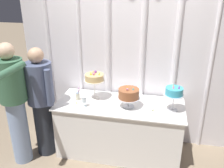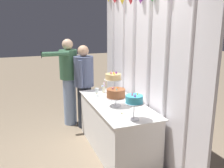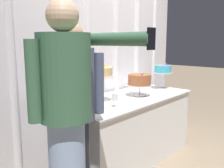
{
  "view_description": "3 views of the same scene",
  "coord_description": "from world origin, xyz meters",
  "px_view_note": "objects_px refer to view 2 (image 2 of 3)",
  "views": [
    {
      "loc": [
        0.53,
        -2.86,
        2.34
      ],
      "look_at": [
        -0.14,
        0.25,
        1.03
      ],
      "focal_mm": 38.35,
      "sensor_mm": 36.0,
      "label": 1
    },
    {
      "loc": [
        3.5,
        -1.28,
        2.05
      ],
      "look_at": [
        -0.12,
        0.08,
        1.08
      ],
      "focal_mm": 40.5,
      "sensor_mm": 36.0,
      "label": 2
    },
    {
      "loc": [
        -2.3,
        -1.65,
        1.45
      ],
      "look_at": [
        -0.18,
        0.21,
        0.97
      ],
      "focal_mm": 39.63,
      "sensor_mm": 36.0,
      "label": 3
    }
  ],
  "objects_px": {
    "cake_display_rightmost": "(134,100)",
    "flower_vase": "(103,88)",
    "tealight_far_left": "(97,93)",
    "guest_man_pink_jacket": "(69,79)",
    "tealight_near_left": "(122,113)",
    "cake_table": "(116,126)",
    "cake_display_center": "(116,94)",
    "cake_display_leftmost": "(113,77)",
    "wine_glass": "(97,91)",
    "guest_man_dark_suit": "(84,84)"
  },
  "relations": [
    {
      "from": "cake_display_rightmost",
      "to": "tealight_far_left",
      "type": "xyz_separation_m",
      "value": [
        -1.31,
        -0.1,
        -0.25
      ]
    },
    {
      "from": "cake_table",
      "to": "cake_display_rightmost",
      "type": "height_order",
      "value": "cake_display_rightmost"
    },
    {
      "from": "guest_man_pink_jacket",
      "to": "wine_glass",
      "type": "bearing_deg",
      "value": 20.14
    },
    {
      "from": "cake_display_rightmost",
      "to": "guest_man_pink_jacket",
      "type": "height_order",
      "value": "guest_man_pink_jacket"
    },
    {
      "from": "tealight_near_left",
      "to": "guest_man_dark_suit",
      "type": "bearing_deg",
      "value": -174.75
    },
    {
      "from": "guest_man_pink_jacket",
      "to": "cake_display_leftmost",
      "type": "bearing_deg",
      "value": 32.13
    },
    {
      "from": "cake_table",
      "to": "guest_man_pink_jacket",
      "type": "height_order",
      "value": "guest_man_pink_jacket"
    },
    {
      "from": "guest_man_pink_jacket",
      "to": "guest_man_dark_suit",
      "type": "bearing_deg",
      "value": 44.61
    },
    {
      "from": "tealight_far_left",
      "to": "tealight_near_left",
      "type": "bearing_deg",
      "value": 1.86
    },
    {
      "from": "cake_display_rightmost",
      "to": "tealight_far_left",
      "type": "height_order",
      "value": "cake_display_rightmost"
    },
    {
      "from": "cake_display_leftmost",
      "to": "cake_display_rightmost",
      "type": "distance_m",
      "value": 1.12
    },
    {
      "from": "wine_glass",
      "to": "tealight_near_left",
      "type": "bearing_deg",
      "value": 4.5
    },
    {
      "from": "cake_table",
      "to": "flower_vase",
      "type": "relative_size",
      "value": 9.08
    },
    {
      "from": "cake_display_leftmost",
      "to": "cake_display_rightmost",
      "type": "relative_size",
      "value": 1.14
    },
    {
      "from": "wine_glass",
      "to": "guest_man_pink_jacket",
      "type": "xyz_separation_m",
      "value": [
        -0.86,
        -0.31,
        0.05
      ]
    },
    {
      "from": "flower_vase",
      "to": "tealight_near_left",
      "type": "bearing_deg",
      "value": -5.15
    },
    {
      "from": "cake_display_leftmost",
      "to": "tealight_far_left",
      "type": "xyz_separation_m",
      "value": [
        -0.2,
        -0.23,
        -0.31
      ]
    },
    {
      "from": "tealight_near_left",
      "to": "flower_vase",
      "type": "bearing_deg",
      "value": 174.85
    },
    {
      "from": "cake_display_rightmost",
      "to": "flower_vase",
      "type": "distance_m",
      "value": 1.35
    },
    {
      "from": "wine_glass",
      "to": "guest_man_dark_suit",
      "type": "bearing_deg",
      "value": -173.6
    },
    {
      "from": "cake_table",
      "to": "tealight_near_left",
      "type": "relative_size",
      "value": 49.19
    },
    {
      "from": "cake_display_leftmost",
      "to": "wine_glass",
      "type": "distance_m",
      "value": 0.36
    },
    {
      "from": "tealight_far_left",
      "to": "guest_man_pink_jacket",
      "type": "xyz_separation_m",
      "value": [
        -0.72,
        -0.35,
        0.14
      ]
    },
    {
      "from": "cake_table",
      "to": "guest_man_dark_suit",
      "type": "bearing_deg",
      "value": -167.34
    },
    {
      "from": "tealight_far_left",
      "to": "guest_man_pink_jacket",
      "type": "distance_m",
      "value": 0.82
    },
    {
      "from": "cake_display_leftmost",
      "to": "guest_man_dark_suit",
      "type": "xyz_separation_m",
      "value": [
        -0.68,
        -0.34,
        -0.25
      ]
    },
    {
      "from": "cake_display_rightmost",
      "to": "guest_man_dark_suit",
      "type": "height_order",
      "value": "guest_man_dark_suit"
    },
    {
      "from": "cake_display_rightmost",
      "to": "wine_glass",
      "type": "bearing_deg",
      "value": -173.4
    },
    {
      "from": "cake_display_center",
      "to": "flower_vase",
      "type": "distance_m",
      "value": 0.76
    },
    {
      "from": "wine_glass",
      "to": "cake_display_leftmost",
      "type": "bearing_deg",
      "value": 75.19
    },
    {
      "from": "cake_table",
      "to": "tealight_near_left",
      "type": "distance_m",
      "value": 0.63
    },
    {
      "from": "wine_glass",
      "to": "guest_man_pink_jacket",
      "type": "distance_m",
      "value": 0.91
    },
    {
      "from": "flower_vase",
      "to": "tealight_near_left",
      "type": "distance_m",
      "value": 1.09
    },
    {
      "from": "tealight_near_left",
      "to": "guest_man_pink_jacket",
      "type": "height_order",
      "value": "guest_man_pink_jacket"
    },
    {
      "from": "cake_table",
      "to": "flower_vase",
      "type": "height_order",
      "value": "flower_vase"
    },
    {
      "from": "cake_display_leftmost",
      "to": "guest_man_pink_jacket",
      "type": "distance_m",
      "value": 1.11
    },
    {
      "from": "flower_vase",
      "to": "tealight_near_left",
      "type": "height_order",
      "value": "flower_vase"
    },
    {
      "from": "tealight_far_left",
      "to": "guest_man_dark_suit",
      "type": "xyz_separation_m",
      "value": [
        -0.47,
        -0.11,
        0.06
      ]
    },
    {
      "from": "cake_display_rightmost",
      "to": "cake_table",
      "type": "bearing_deg",
      "value": 177.17
    },
    {
      "from": "cake_display_rightmost",
      "to": "guest_man_pink_jacket",
      "type": "distance_m",
      "value": 2.09
    },
    {
      "from": "cake_display_leftmost",
      "to": "cake_display_center",
      "type": "bearing_deg",
      "value": -16.36
    },
    {
      "from": "cake_display_center",
      "to": "guest_man_pink_jacket",
      "type": "height_order",
      "value": "guest_man_pink_jacket"
    },
    {
      "from": "flower_vase",
      "to": "cake_display_center",
      "type": "bearing_deg",
      "value": -4.25
    },
    {
      "from": "flower_vase",
      "to": "cake_display_rightmost",
      "type": "bearing_deg",
      "value": -1.5
    },
    {
      "from": "cake_display_leftmost",
      "to": "tealight_near_left",
      "type": "distance_m",
      "value": 0.93
    },
    {
      "from": "cake_table",
      "to": "flower_vase",
      "type": "distance_m",
      "value": 0.78
    },
    {
      "from": "cake_display_center",
      "to": "tealight_far_left",
      "type": "distance_m",
      "value": 0.75
    },
    {
      "from": "cake_display_leftmost",
      "to": "cake_display_rightmost",
      "type": "height_order",
      "value": "cake_display_leftmost"
    },
    {
      "from": "cake_table",
      "to": "guest_man_pink_jacket",
      "type": "distance_m",
      "value": 1.51
    },
    {
      "from": "cake_table",
      "to": "cake_display_leftmost",
      "type": "xyz_separation_m",
      "value": [
        -0.39,
        0.1,
        0.72
      ]
    }
  ]
}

